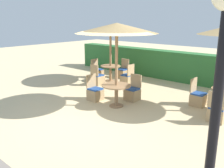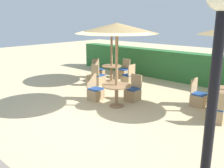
% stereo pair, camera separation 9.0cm
% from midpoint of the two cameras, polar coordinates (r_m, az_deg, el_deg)
% --- Properties ---
extents(ground_plane, '(40.00, 40.00, 0.00)m').
position_cam_midpoint_polar(ground_plane, '(7.67, -3.34, -7.38)').
color(ground_plane, '#D1BA8C').
extents(hedge_row, '(13.00, 0.70, 1.37)m').
position_cam_midpoint_polar(hedge_row, '(12.07, 16.18, 3.69)').
color(hedge_row, '#2D6B33').
rests_on(hedge_row, ground_plane).
extents(lamp_post, '(0.36, 0.36, 3.32)m').
position_cam_midpoint_polar(lamp_post, '(2.98, 22.80, 3.04)').
color(lamp_post, black).
rests_on(lamp_post, ground_plane).
extents(patio_chair_back_right_south, '(0.46, 0.46, 0.93)m').
position_cam_midpoint_polar(patio_chair_back_right_south, '(7.79, 22.57, -6.13)').
color(patio_chair_back_right_south, tan).
rests_on(patio_chair_back_right_south, ground_plane).
extents(patio_chair_back_right_west, '(0.46, 0.46, 0.93)m').
position_cam_midpoint_polar(patio_chair_back_right_west, '(8.96, 18.76, -3.07)').
color(patio_chair_back_right_west, tan).
rests_on(patio_chair_back_right_west, ground_plane).
extents(parasol_back_left, '(2.70, 2.70, 2.62)m').
position_cam_midpoint_polar(parasol_back_left, '(11.51, -0.58, 12.62)').
color(parasol_back_left, '#93704C').
rests_on(parasol_back_left, ground_plane).
extents(round_table_back_left, '(0.94, 0.94, 0.74)m').
position_cam_midpoint_polar(round_table_back_left, '(11.74, -0.55, 3.34)').
color(round_table_back_left, '#93704C').
rests_on(round_table_back_left, ground_plane).
extents(patio_chair_back_left_north, '(0.46, 0.46, 0.93)m').
position_cam_midpoint_polar(patio_chair_back_left_north, '(12.46, 2.25, 2.64)').
color(patio_chair_back_left_north, tan).
rests_on(patio_chair_back_left_north, ground_plane).
extents(patio_chair_back_left_south, '(0.46, 0.46, 0.93)m').
position_cam_midpoint_polar(patio_chair_back_left_south, '(11.18, -3.55, 1.19)').
color(patio_chair_back_left_south, tan).
rests_on(patio_chair_back_left_south, ground_plane).
extents(patio_chair_back_left_west, '(0.46, 0.46, 0.93)m').
position_cam_midpoint_polar(patio_chair_back_left_west, '(12.45, -3.60, 2.61)').
color(patio_chair_back_left_west, tan).
rests_on(patio_chair_back_left_west, ground_plane).
extents(patio_chair_back_left_east, '(0.46, 0.46, 0.93)m').
position_cam_midpoint_polar(patio_chair_back_left_east, '(11.20, 3.27, 1.23)').
color(patio_chair_back_left_east, tan).
rests_on(patio_chair_back_left_east, ground_plane).
extents(parasol_center, '(2.63, 2.63, 2.76)m').
position_cam_midpoint_polar(parasol_center, '(7.99, 0.74, 12.58)').
color(parasol_center, '#93704C').
rests_on(parasol_center, ground_plane).
extents(round_table_center, '(0.97, 0.97, 0.75)m').
position_cam_midpoint_polar(round_table_center, '(8.32, 0.69, -1.41)').
color(round_table_center, '#93704C').
rests_on(round_table_center, ground_plane).
extents(patio_chair_center_north, '(0.46, 0.46, 0.93)m').
position_cam_midpoint_polar(patio_chair_center_north, '(9.07, 4.42, -2.08)').
color(patio_chair_center_north, tan).
rests_on(patio_chair_center_north, ground_plane).
extents(patio_chair_center_west, '(0.46, 0.46, 0.93)m').
position_cam_midpoint_polar(patio_chair_center_west, '(9.06, -4.20, -2.09)').
color(patio_chair_center_west, tan).
rests_on(patio_chair_center_west, ground_plane).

